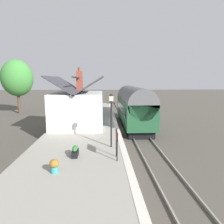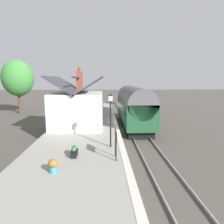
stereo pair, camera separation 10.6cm
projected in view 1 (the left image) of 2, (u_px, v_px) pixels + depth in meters
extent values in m
plane|color=#4C473F|center=(127.00, 130.00, 19.91)|extent=(160.00, 160.00, 0.00)
cube|color=gray|center=(87.00, 126.00, 19.65)|extent=(32.00, 6.06, 0.85)
cube|color=beige|center=(115.00, 122.00, 19.72)|extent=(32.00, 0.36, 0.02)
cube|color=gray|center=(142.00, 129.00, 19.98)|extent=(52.00, 0.08, 0.14)
cube|color=gray|center=(128.00, 129.00, 19.91)|extent=(52.00, 0.08, 0.14)
cube|color=black|center=(133.00, 123.00, 21.28)|extent=(9.54, 2.29, 0.70)
cube|color=#1E4C2D|center=(134.00, 110.00, 21.04)|extent=(10.37, 2.70, 2.30)
cylinder|color=#515154|center=(134.00, 99.00, 20.85)|extent=(10.37, 2.65, 2.65)
cube|color=black|center=(121.00, 107.00, 20.93)|extent=(8.81, 0.03, 0.80)
cylinder|color=black|center=(129.00, 118.00, 24.35)|extent=(0.70, 2.16, 0.70)
cylinder|color=black|center=(139.00, 131.00, 18.22)|extent=(0.70, 2.16, 0.70)
cube|color=black|center=(128.00, 101.00, 26.10)|extent=(0.04, 2.16, 0.90)
cylinder|color=#F2EDCC|center=(127.00, 108.00, 26.28)|extent=(0.06, 0.24, 0.24)
cube|color=red|center=(127.00, 111.00, 26.39)|extent=(0.16, 2.56, 0.24)
cube|color=white|center=(78.00, 109.00, 17.96)|extent=(5.55, 4.39, 3.03)
cube|color=#38383F|center=(90.00, 85.00, 17.66)|extent=(6.05, 2.46, 1.58)
cube|color=#38383F|center=(65.00, 85.00, 17.55)|extent=(6.05, 2.46, 1.58)
cylinder|color=#38383F|center=(78.00, 77.00, 17.49)|extent=(6.05, 0.16, 0.16)
cube|color=brown|center=(79.00, 82.00, 18.87)|extent=(0.56, 0.56, 1.96)
cylinder|color=brown|center=(79.00, 69.00, 18.68)|extent=(0.24, 0.24, 0.36)
cube|color=slate|center=(103.00, 114.00, 17.99)|extent=(0.90, 0.06, 2.10)
cube|color=slate|center=(102.00, 110.00, 16.51)|extent=(0.80, 0.05, 1.10)
cube|color=slate|center=(102.00, 105.00, 19.27)|extent=(0.80, 0.05, 1.10)
cube|color=#26727F|center=(101.00, 106.00, 28.56)|extent=(1.42, 0.46, 0.06)
cube|color=#26727F|center=(102.00, 104.00, 28.53)|extent=(1.40, 0.17, 0.40)
cube|color=black|center=(101.00, 108.00, 28.04)|extent=(0.08, 0.36, 0.44)
cube|color=black|center=(101.00, 107.00, 29.14)|extent=(0.08, 0.36, 0.44)
cube|color=#26727F|center=(100.00, 108.00, 26.55)|extent=(1.41, 0.44, 0.06)
cube|color=#26727F|center=(101.00, 106.00, 26.52)|extent=(1.40, 0.14, 0.40)
cube|color=black|center=(99.00, 110.00, 26.04)|extent=(0.07, 0.36, 0.44)
cube|color=black|center=(100.00, 109.00, 27.14)|extent=(0.07, 0.36, 0.44)
cube|color=#26727F|center=(99.00, 111.00, 23.95)|extent=(1.41, 0.42, 0.06)
cube|color=#26727F|center=(100.00, 109.00, 23.92)|extent=(1.40, 0.13, 0.40)
cube|color=black|center=(98.00, 113.00, 23.44)|extent=(0.07, 0.36, 0.44)
cube|color=black|center=(99.00, 112.00, 24.54)|extent=(0.07, 0.36, 0.44)
cylinder|color=teal|center=(55.00, 170.00, 8.91)|extent=(0.34, 0.34, 0.30)
ellipsoid|color=olive|center=(54.00, 163.00, 8.86)|extent=(0.43, 0.43, 0.38)
cone|color=#DF334C|center=(54.00, 160.00, 8.84)|extent=(0.08, 0.08, 0.17)
cube|color=#9E5138|center=(88.00, 108.00, 28.01)|extent=(0.88, 0.32, 0.30)
ellipsoid|color=olive|center=(88.00, 106.00, 27.97)|extent=(0.79, 0.29, 0.29)
cube|color=#9E5138|center=(77.00, 113.00, 24.23)|extent=(0.97, 0.32, 0.32)
ellipsoid|color=olive|center=(77.00, 110.00, 24.19)|extent=(0.87, 0.29, 0.29)
cone|color=#9E5138|center=(93.00, 106.00, 30.58)|extent=(0.52, 0.52, 0.35)
cylinder|color=#9E5138|center=(93.00, 107.00, 30.61)|extent=(0.28, 0.28, 0.06)
ellipsoid|color=#4C8C2D|center=(93.00, 103.00, 30.51)|extent=(0.69, 0.69, 0.57)
cone|color=#EA2E78|center=(93.00, 101.00, 30.47)|extent=(0.13, 0.13, 0.28)
cube|color=black|center=(75.00, 153.00, 10.85)|extent=(0.81, 0.32, 0.33)
ellipsoid|color=#2D7233|center=(75.00, 148.00, 10.81)|extent=(0.73, 0.29, 0.29)
cylinder|color=black|center=(111.00, 124.00, 12.14)|extent=(0.10, 0.10, 2.94)
cylinder|color=black|center=(111.00, 103.00, 11.92)|extent=(0.05, 0.50, 0.05)
cube|color=beige|center=(111.00, 98.00, 11.87)|extent=(0.24, 0.24, 0.32)
cone|color=black|center=(111.00, 95.00, 11.84)|extent=(0.32, 0.32, 0.14)
cylinder|color=black|center=(117.00, 151.00, 10.14)|extent=(0.06, 0.06, 1.10)
cylinder|color=black|center=(116.00, 147.00, 10.73)|extent=(0.06, 0.06, 1.10)
cube|color=maroon|center=(117.00, 135.00, 10.31)|extent=(0.90, 0.06, 0.44)
cube|color=black|center=(117.00, 135.00, 10.31)|extent=(0.96, 0.03, 0.50)
cylinder|color=#4C3828|center=(19.00, 102.00, 29.45)|extent=(0.40, 0.40, 3.40)
ellipsoid|color=#3D8438|center=(17.00, 78.00, 28.86)|extent=(4.34, 4.53, 5.36)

